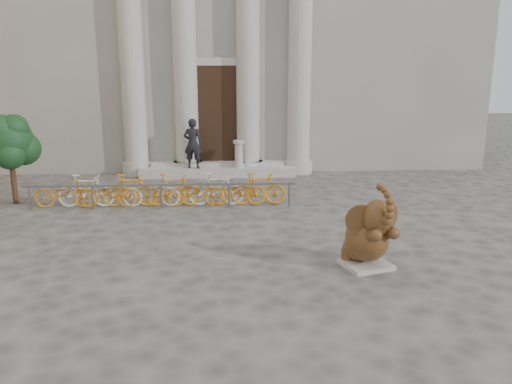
{
  "coord_description": "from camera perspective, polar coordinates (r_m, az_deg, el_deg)",
  "views": [
    {
      "loc": [
        0.39,
        -9.9,
        3.88
      ],
      "look_at": [
        1.06,
        1.82,
        1.1
      ],
      "focal_mm": 35.0,
      "sensor_mm": 36.0,
      "label": 1
    }
  ],
  "objects": [
    {
      "name": "classical_building",
      "position": [
        24.92,
        -4.36,
        18.13
      ],
      "size": [
        22.0,
        10.7,
        12.0
      ],
      "color": "gray",
      "rests_on": "ground"
    },
    {
      "name": "elephant_statue",
      "position": [
        10.43,
        12.72,
        -4.97
      ],
      "size": [
        1.21,
        1.44,
        1.83
      ],
      "rotation": [
        0.0,
        0.0,
        0.31
      ],
      "color": "#A8A59E",
      "rests_on": "ground"
    },
    {
      "name": "pedestrian",
      "position": [
        19.17,
        -7.24,
        5.52
      ],
      "size": [
        0.75,
        0.55,
        1.9
      ],
      "primitive_type": "imported",
      "rotation": [
        0.0,
        0.0,
        3.0
      ],
      "color": "black",
      "rests_on": "entrance_steps"
    },
    {
      "name": "tree",
      "position": [
        16.71,
        -26.3,
        5.18
      ],
      "size": [
        1.58,
        1.44,
        2.74
      ],
      "color": "#332114",
      "rests_on": "ground"
    },
    {
      "name": "bike_rack",
      "position": [
        15.19,
        -10.73,
        0.24
      ],
      "size": [
        8.0,
        0.53,
        1.0
      ],
      "color": "slate",
      "rests_on": "ground"
    },
    {
      "name": "ground",
      "position": [
        10.64,
        -5.18,
        -8.12
      ],
      "size": [
        80.0,
        80.0,
        0.0
      ],
      "primitive_type": "plane",
      "color": "#474442",
      "rests_on": "ground"
    },
    {
      "name": "balustrade_post",
      "position": [
        19.24,
        -1.99,
        4.24
      ],
      "size": [
        0.43,
        0.43,
        1.05
      ],
      "color": "#A8A59E",
      "rests_on": "entrance_steps"
    },
    {
      "name": "entrance_steps",
      "position": [
        19.65,
        -4.34,
        2.44
      ],
      "size": [
        6.0,
        1.2,
        0.36
      ],
      "primitive_type": "cube",
      "color": "#A8A59E",
      "rests_on": "ground"
    }
  ]
}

